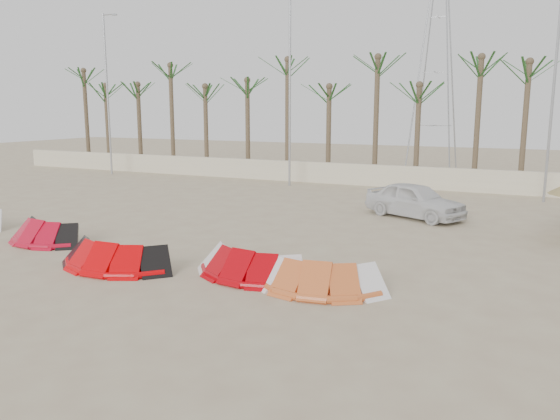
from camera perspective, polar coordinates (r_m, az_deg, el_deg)
The scene contains 12 objects.
ground at distance 13.38m, azimuth -11.24°, elevation -9.74°, with size 120.00×120.00×0.00m, color tan.
boundary_wall at distance 33.14m, azimuth 11.96°, elevation 3.44°, with size 60.00×0.30×1.30m, color beige.
palm_line at distance 34.28m, azimuth 14.05°, elevation 13.30°, with size 52.00×4.00×7.70m.
lamp_a at distance 40.77m, azimuth -17.55°, elevation 11.68°, with size 1.25×0.14×11.00m.
lamp_b at distance 32.96m, azimuth 1.09°, elevation 12.55°, with size 1.25×0.14×11.00m.
lamp_c at distance 30.05m, azimuth 26.78°, elevation 11.65°, with size 1.25×0.14×11.00m.
pylon at distance 38.86m, azimuth 15.44°, elevation 3.33°, with size 3.00×3.00×14.00m, color #A5A8AD, non-canonical shape.
kite_red_left at distance 20.75m, azimuth -22.92°, elevation -1.93°, with size 3.24×1.74×0.90m.
kite_red_mid at distance 16.79m, azimuth -16.23°, elevation -4.29°, with size 3.68×1.65×0.90m.
kite_red_right at distance 15.29m, azimuth -2.75°, elevation -5.32°, with size 3.54×1.91×0.90m.
kite_orange at distance 14.22m, azimuth 4.56°, elevation -6.57°, with size 3.50×1.97×0.90m.
car at distance 23.98m, azimuth 13.91°, elevation 1.00°, with size 1.79×4.44×1.51m, color silver.
Camera 1 is at (7.60, -10.02, 4.58)m, focal length 35.00 mm.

